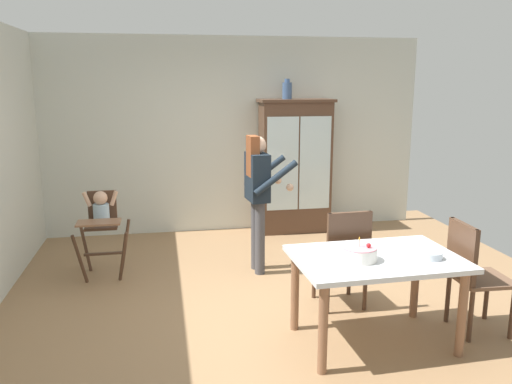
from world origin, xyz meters
TOP-DOWN VIEW (x-y plane):
  - ground_plane at (0.00, 0.00)m, footprint 6.24×6.24m
  - wall_back at (0.00, 2.63)m, footprint 5.32×0.06m
  - china_cabinet at (0.82, 2.37)m, footprint 1.02×0.48m
  - ceramic_vase at (0.69, 2.37)m, footprint 0.13×0.13m
  - high_chair_with_toddler at (-1.68, 1.04)m, footprint 0.58×0.68m
  - adult_person at (0.01, 0.87)m, footprint 0.53×0.52m
  - dining_table at (0.64, -0.89)m, footprint 1.34×0.93m
  - birthday_cake at (0.46, -0.95)m, footprint 0.28×0.28m
  - serving_bowl at (1.03, -1.02)m, footprint 0.18×0.18m
  - dining_chair_far_side at (0.61, -0.23)m, footprint 0.46×0.46m
  - dining_chair_right_end at (1.51, -0.86)m, footprint 0.46×0.46m

SIDE VIEW (x-z plane):
  - ground_plane at x=0.00m, z-range 0.00..0.00m
  - dining_chair_far_side at x=0.61m, z-range 0.08..1.04m
  - dining_chair_right_end at x=1.51m, z-range 0.08..1.04m
  - dining_table at x=0.64m, z-range 0.27..1.01m
  - high_chair_with_toddler at x=-1.68m, z-range 0.18..1.13m
  - serving_bowl at x=1.03m, z-range 0.74..0.79m
  - birthday_cake at x=0.46m, z-range 0.70..0.89m
  - china_cabinet at x=0.82m, z-range 0.01..1.86m
  - adult_person at x=0.01m, z-range 0.20..1.73m
  - wall_back at x=0.00m, z-range 0.00..2.70m
  - ceramic_vase at x=0.69m, z-range 1.84..2.11m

